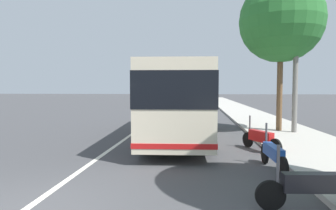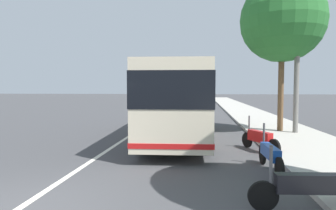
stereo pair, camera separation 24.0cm
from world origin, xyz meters
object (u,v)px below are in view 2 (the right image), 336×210
motorcycle_far_end (310,187)px  car_behind_bus (193,99)px  motorcycle_angled (270,155)px  coach_bus (177,98)px  utility_pole (297,73)px  roadside_tree_mid_block (282,21)px  motorcycle_mid_row (260,139)px  car_ahead_same_lane (161,99)px

motorcycle_far_end → car_behind_bus: 39.75m
motorcycle_angled → car_behind_bus: (37.02, 3.20, 0.24)m
coach_bus → utility_pole: size_ratio=1.70×
coach_bus → roadside_tree_mid_block: roadside_tree_mid_block is taller
car_behind_bus → coach_bus: bearing=176.7°
motorcycle_mid_row → utility_pole: (3.91, -2.43, 2.57)m
coach_bus → motorcycle_angled: coach_bus is taller
utility_pole → car_behind_bus: bearing=10.9°
coach_bus → roadside_tree_mid_block: size_ratio=1.33×
motorcycle_angled → car_ahead_same_lane: bearing=10.7°
coach_bus → car_behind_bus: (31.82, 0.21, -1.13)m
motorcycle_far_end → utility_pole: (9.13, -2.52, 2.57)m
coach_bus → utility_pole: (1.33, -5.65, 1.20)m
motorcycle_mid_row → car_behind_bus: (34.39, 3.43, 0.24)m
motorcycle_angled → utility_pole: utility_pole is taller
car_behind_bus → roadside_tree_mid_block: size_ratio=0.56×
roadside_tree_mid_block → utility_pole: size_ratio=1.27×
coach_bus → motorcycle_far_end: coach_bus is taller
roadside_tree_mid_block → utility_pole: (-0.59, -0.56, -2.60)m
motorcycle_far_end → utility_pole: 9.81m
coach_bus → car_behind_bus: coach_bus is taller
utility_pole → motorcycle_angled: bearing=157.9°
car_ahead_same_lane → motorcycle_far_end: bearing=9.2°
coach_bus → roadside_tree_mid_block: bearing=-72.3°
motorcycle_angled → utility_pole: size_ratio=0.38×
motorcycle_angled → utility_pole: (6.54, -2.65, 2.56)m
motorcycle_far_end → utility_pole: bearing=-109.9°
motorcycle_far_end → motorcycle_angled: bearing=-91.5°
motorcycle_far_end → car_behind_bus: car_behind_bus is taller
motorcycle_far_end → motorcycle_mid_row: motorcycle_mid_row is taller
motorcycle_mid_row → utility_pole: 5.27m
utility_pole → motorcycle_mid_row: bearing=148.1°
utility_pole → motorcycle_far_end: bearing=164.6°
motorcycle_mid_row → coach_bus: bearing=24.7°
motorcycle_angled → car_ahead_same_lane: size_ratio=0.52×
coach_bus → car_behind_bus: 31.84m
car_ahead_same_lane → roadside_tree_mid_block: 28.70m
coach_bus → motorcycle_far_end: bearing=-161.1°
motorcycle_mid_row → car_behind_bus: bearing=-21.0°
motorcycle_mid_row → roadside_tree_mid_block: size_ratio=0.25×
car_behind_bus → roadside_tree_mid_block: (-29.90, -5.29, 4.93)m
car_ahead_same_lane → roadside_tree_mid_block: size_ratio=0.57×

